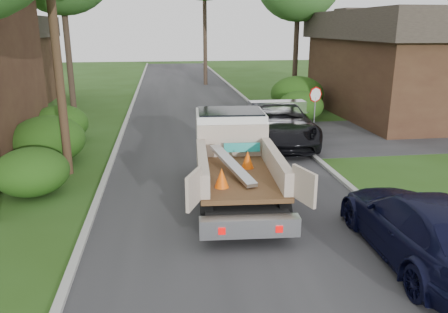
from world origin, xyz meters
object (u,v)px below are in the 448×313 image
object	(u,v)px
stop_sign	(315,101)
flatbed_truck	(233,151)
house_right	(414,62)
navy_suv	(423,227)
utility_pole	(54,27)
black_pickup	(279,123)

from	to	relation	value
stop_sign	flatbed_truck	distance (m)	8.20
house_right	navy_suv	xyz separation A→B (m)	(-9.20, -16.50, -2.36)
stop_sign	utility_pole	bearing A→B (deg)	-159.38
black_pickup	navy_suv	xyz separation A→B (m)	(0.51, -10.80, -0.12)
stop_sign	black_pickup	size ratio (longest dim) A/B	0.38
utility_pole	black_pickup	size ratio (longest dim) A/B	1.51
utility_pole	house_right	distance (m)	20.66
flatbed_truck	navy_suv	world-z (taller)	flatbed_truck
black_pickup	house_right	bearing A→B (deg)	38.67
utility_pole	house_right	size ratio (longest dim) A/B	0.77
utility_pole	flatbed_truck	size ratio (longest dim) A/B	1.52
house_right	black_pickup	xyz separation A→B (m)	(-9.71, -5.70, -2.24)
utility_pole	flatbed_truck	world-z (taller)	utility_pole
house_right	black_pickup	bearing A→B (deg)	-149.61
flatbed_truck	stop_sign	bearing A→B (deg)	55.93
stop_sign	house_right	xyz separation A→B (m)	(7.80, 5.00, 1.38)
utility_pole	navy_suv	world-z (taller)	utility_pole
stop_sign	house_right	bearing A→B (deg)	32.66
house_right	flatbed_truck	xyz separation A→B (m)	(-12.78, -11.49, -1.83)
house_right	utility_pole	bearing A→B (deg)	-153.99
flatbed_truck	navy_suv	distance (m)	6.18
stop_sign	black_pickup	bearing A→B (deg)	-159.99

